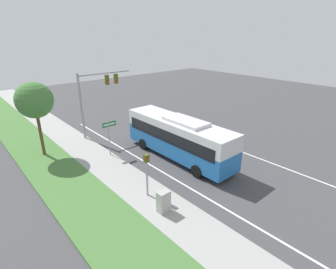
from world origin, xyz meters
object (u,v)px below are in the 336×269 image
pedestrian_signal (147,168)px  utility_cabinet (164,202)px  street_sign (109,133)px  signal_gantry (96,91)px  bus (178,136)px

pedestrian_signal → utility_cabinet: pedestrian_signal is taller
street_sign → utility_cabinet: street_sign is taller
signal_gantry → utility_cabinet: size_ratio=4.86×
bus → signal_gantry: signal_gantry is taller
signal_gantry → street_sign: (-1.59, -4.82, -2.30)m
utility_cabinet → pedestrian_signal: bearing=81.7°
signal_gantry → pedestrian_signal: size_ratio=2.15×
bus → signal_gantry: (-2.33, 8.60, 2.46)m
street_sign → pedestrian_signal: bearing=-100.2°
signal_gantry → utility_cabinet: (-3.02, -13.13, -3.57)m
pedestrian_signal → signal_gantry: bearing=76.3°
signal_gantry → street_sign: size_ratio=2.07×
pedestrian_signal → bus: bearing=28.0°
bus → street_sign: bus is taller
pedestrian_signal → utility_cabinet: 2.20m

